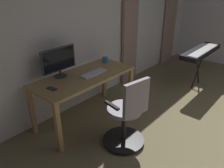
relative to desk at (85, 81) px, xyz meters
The scene contains 10 objects.
back_room_partition 1.25m from the desk, 153.16° to the right, with size 6.23×0.10×2.55m, color silver.
curtain_left_panel 3.32m from the desk, behind, with size 0.50×0.06×2.18m, color tan.
curtain_right_panel 1.70m from the desk, 166.55° to the right, with size 0.44×0.06×2.18m, color tan.
desk is the anchor object (origin of this frame).
office_chair 0.88m from the desk, 85.17° to the left, with size 0.56×0.56×0.98m.
computer_monitor 0.48m from the desk, 41.34° to the right, with size 0.55×0.18×0.42m.
computer_keyboard 0.18m from the desk, 147.07° to the left, with size 0.42×0.13×0.02m, color silver.
cell_phone_by_monitor 0.58m from the desk, ahead, with size 0.07×0.14×0.01m, color #333338.
mug_coffee 0.62m from the desk, 167.62° to the right, with size 0.13×0.09×0.10m.
piano_keyboard 2.45m from the desk, 160.13° to the left, with size 1.26×0.33×0.79m.
Camera 1 is at (2.92, -0.53, 2.00)m, focal length 35.21 mm.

